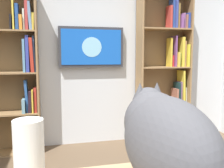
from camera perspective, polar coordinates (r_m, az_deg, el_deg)
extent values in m
cube|color=silver|center=(3.51, -5.59, 8.01)|extent=(4.52, 0.06, 2.70)
cube|color=#937047|center=(3.82, 16.93, 3.81)|extent=(0.02, 0.28, 2.19)
cube|color=#937047|center=(3.50, 6.39, 3.82)|extent=(0.02, 0.28, 2.19)
cube|color=brown|center=(3.77, 11.02, 3.94)|extent=(0.76, 0.01, 2.19)
cube|color=#937047|center=(3.85, 11.50, -12.50)|extent=(0.72, 0.27, 0.02)
cube|color=#937047|center=(3.71, 11.69, -4.56)|extent=(0.72, 0.27, 0.02)
cube|color=#937047|center=(3.65, 11.89, 3.83)|extent=(0.72, 0.27, 0.02)
cube|color=#937047|center=(3.66, 12.10, 12.34)|extent=(0.72, 0.27, 0.02)
cube|color=#33428C|center=(3.97, 16.11, -10.64)|extent=(0.02, 0.13, 0.17)
cube|color=gold|center=(3.94, 15.69, -9.92)|extent=(0.03, 0.19, 0.28)
cube|color=#AC372A|center=(3.93, 15.21, -10.57)|extent=(0.02, 0.17, 0.19)
cube|color=orange|center=(3.92, 14.81, -10.42)|extent=(0.02, 0.19, 0.22)
cube|color=silver|center=(3.88, 14.36, -9.34)|extent=(0.03, 0.16, 0.38)
cube|color=#A36C42|center=(3.84, 13.90, -8.82)|extent=(0.04, 0.23, 0.47)
cube|color=#3A5597|center=(3.85, 13.21, -10.06)|extent=(0.04, 0.15, 0.30)
cube|color=slate|center=(3.86, 12.55, -10.80)|extent=(0.02, 0.20, 0.20)
cube|color=silver|center=(3.84, 16.36, -2.40)|extent=(0.03, 0.15, 0.23)
cube|color=#3A7741|center=(3.82, 16.02, -0.90)|extent=(0.02, 0.13, 0.43)
cube|color=yellow|center=(3.78, 15.78, -0.60)|extent=(0.04, 0.21, 0.48)
cube|color=slate|center=(3.79, 15.31, -1.82)|extent=(0.02, 0.17, 0.32)
cube|color=#142A2B|center=(3.77, 14.91, -1.92)|extent=(0.05, 0.16, 0.31)
cube|color=#985E4B|center=(3.75, 14.37, -2.64)|extent=(0.03, 0.20, 0.22)
cube|color=gold|center=(3.79, 16.63, 6.37)|extent=(0.03, 0.23, 0.32)
cube|color=#9F6F49|center=(3.77, 16.11, 6.75)|extent=(0.03, 0.18, 0.37)
cube|color=yellow|center=(3.76, 15.57, 7.18)|extent=(0.04, 0.22, 0.42)
cube|color=#337753|center=(3.74, 15.03, 5.48)|extent=(0.03, 0.15, 0.20)
cube|color=gold|center=(3.71, 14.67, 5.58)|extent=(0.03, 0.20, 0.21)
cube|color=#764480|center=(3.71, 14.11, 7.37)|extent=(0.02, 0.20, 0.44)
cube|color=red|center=(3.70, 13.65, 5.25)|extent=(0.03, 0.13, 0.16)
cube|color=gold|center=(3.68, 13.20, 7.18)|extent=(0.03, 0.15, 0.41)
cube|color=#2C419D|center=(3.83, 16.83, 13.75)|extent=(0.03, 0.21, 0.22)
cube|color=#955F4D|center=(3.82, 16.31, 13.60)|extent=(0.03, 0.22, 0.19)
cube|color=#825687|center=(3.80, 15.82, 13.81)|extent=(0.04, 0.18, 0.22)
cube|color=#7D4588|center=(3.76, 15.36, 13.71)|extent=(0.03, 0.22, 0.19)
cube|color=olive|center=(3.76, 14.67, 14.92)|extent=(0.03, 0.18, 0.35)
cube|color=#38458F|center=(3.74, 14.23, 16.01)|extent=(0.03, 0.21, 0.48)
cube|color=#304F9B|center=(3.73, 13.73, 15.87)|extent=(0.02, 0.16, 0.46)
cube|color=#B63932|center=(3.70, 13.16, 14.85)|extent=(0.03, 0.16, 0.31)
cube|color=#937047|center=(3.30, -16.89, 2.58)|extent=(0.02, 0.28, 2.09)
cube|color=brown|center=(3.48, -23.22, 2.52)|extent=(0.81, 0.01, 2.09)
cube|color=#937047|center=(3.57, -22.80, -14.47)|extent=(0.76, 0.27, 0.02)
cube|color=#937047|center=(3.42, -23.19, -6.33)|extent=(0.76, 0.27, 0.02)
cube|color=#937047|center=(3.35, -23.60, 2.36)|extent=(0.76, 0.27, 0.02)
cube|color=#937047|center=(3.35, -24.02, 11.22)|extent=(0.76, 0.27, 0.02)
cube|color=gold|center=(3.44, -17.11, -10.96)|extent=(0.04, 0.22, 0.44)
cube|color=#AE2A31|center=(3.50, -17.62, -12.84)|extent=(0.03, 0.16, 0.19)
cube|color=orange|center=(3.48, -18.27, -13.13)|extent=(0.03, 0.19, 0.17)
cube|color=#2C814E|center=(3.44, -18.99, -10.75)|extent=(0.02, 0.16, 0.47)
cube|color=#E8BC47|center=(3.48, -19.33, -12.05)|extent=(0.02, 0.20, 0.30)
cube|color=#AF3127|center=(3.33, -17.34, -3.46)|extent=(0.03, 0.17, 0.32)
cube|color=gold|center=(3.33, -17.92, -3.67)|extent=(0.02, 0.19, 0.30)
cube|color=black|center=(3.36, -18.43, -3.75)|extent=(0.05, 0.21, 0.28)
cube|color=#295290|center=(3.35, -19.19, -2.64)|extent=(0.05, 0.15, 0.42)
cube|color=#6996A8|center=(3.37, -19.74, -4.67)|extent=(0.04, 0.23, 0.18)
cube|color=#365387|center=(3.29, -17.58, 6.64)|extent=(0.03, 0.17, 0.45)
cube|color=#AF2E21|center=(3.30, -18.11, 6.41)|extent=(0.05, 0.24, 0.43)
cube|color=#34409B|center=(3.29, -19.01, 6.63)|extent=(0.04, 0.18, 0.46)
cube|color=#5B8EB2|center=(3.31, -19.70, 6.21)|extent=(0.03, 0.20, 0.41)
cube|color=gold|center=(3.32, -17.89, 13.55)|extent=(0.04, 0.15, 0.21)
cube|color=#6D8DB4|center=(3.34, -18.56, 14.66)|extent=(0.06, 0.16, 0.35)
cube|color=#AB3837|center=(3.35, -19.22, 14.67)|extent=(0.04, 0.18, 0.36)
cube|color=silver|center=(3.33, -19.78, 13.84)|extent=(0.02, 0.16, 0.26)
cube|color=orange|center=(3.32, -20.36, 13.19)|extent=(0.04, 0.20, 0.18)
cube|color=#23488F|center=(3.33, -21.20, 14.27)|extent=(0.04, 0.13, 0.31)
cube|color=yellow|center=(3.34, -21.89, 14.58)|extent=(0.02, 0.16, 0.35)
cube|color=black|center=(3.35, -22.30, 13.05)|extent=(0.02, 0.22, 0.18)
cube|color=#333338|center=(3.44, -4.82, 8.52)|extent=(0.90, 0.06, 0.55)
cube|color=blue|center=(3.41, -4.73, 8.54)|extent=(0.83, 0.01, 0.48)
cylinder|color=#8CCCEA|center=(3.40, -4.71, 8.55)|extent=(0.27, 0.00, 0.27)
ellipsoid|color=#4C4C51|center=(0.93, 12.81, -13.50)|extent=(0.28, 0.54, 0.35)
ellipsoid|color=#4C4C51|center=(1.02, 9.81, -9.02)|extent=(0.24, 0.30, 0.26)
sphere|color=#4C4C51|center=(1.06, 8.44, -4.51)|extent=(0.14, 0.14, 0.14)
cone|color=#4C4C51|center=(1.07, 10.40, -1.63)|extent=(0.06, 0.06, 0.08)
cone|color=#4C4C51|center=(1.04, 6.52, -1.79)|extent=(0.06, 0.06, 0.08)
cone|color=beige|center=(1.07, 10.53, -1.94)|extent=(0.03, 0.03, 0.05)
cone|color=beige|center=(1.04, 6.62, -2.11)|extent=(0.03, 0.03, 0.05)
cylinder|color=white|center=(0.98, -18.72, -15.20)|extent=(0.11, 0.11, 0.26)
cylinder|color=white|center=(1.24, 22.73, -14.78)|extent=(0.08, 0.08, 0.10)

